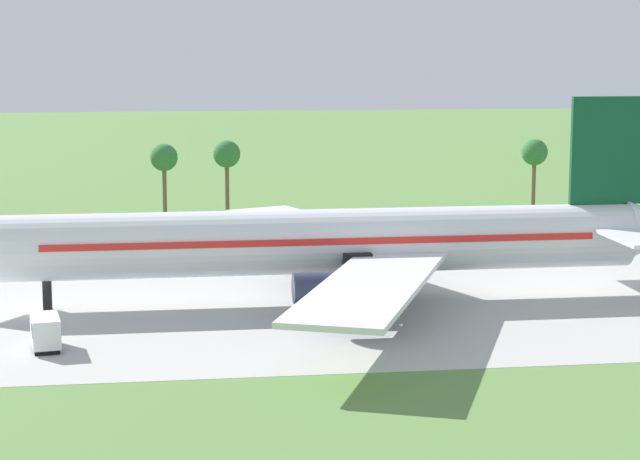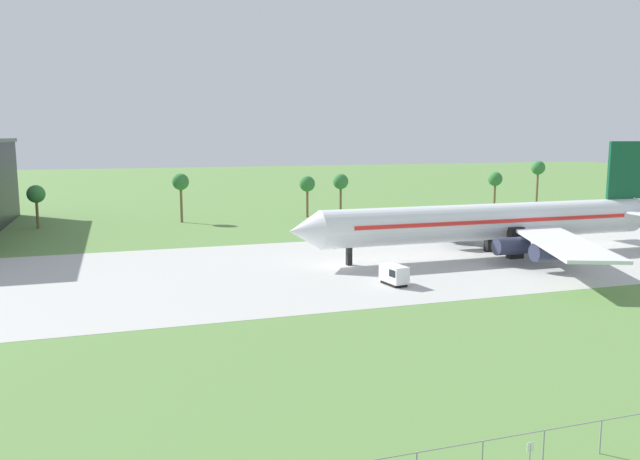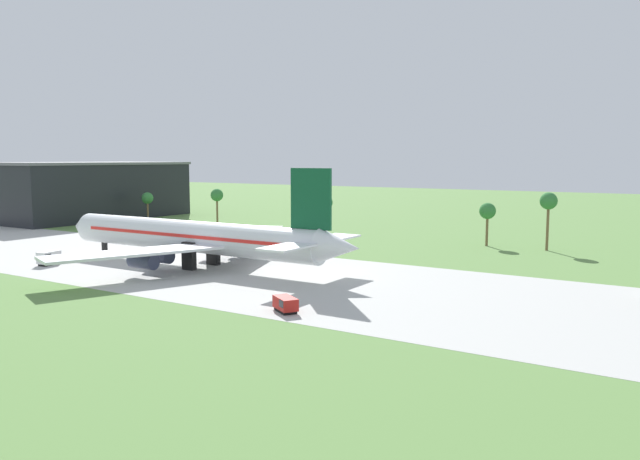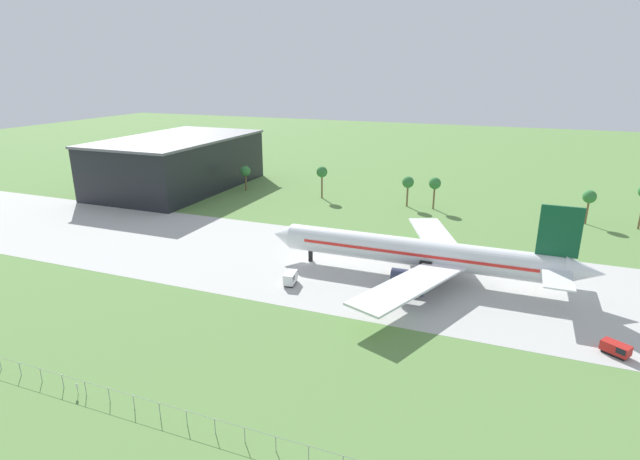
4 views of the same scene
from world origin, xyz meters
name	(u,v)px [view 4 (image 4 of 4)]	position (x,y,z in m)	size (l,w,h in m)	color
ground_plane	(305,261)	(0.00, 0.00, 0.00)	(600.00, 600.00, 0.00)	#5B8442
taxiway_strip	(305,261)	(0.00, 0.00, 0.01)	(320.00, 44.00, 0.02)	#B2B2AD
jet_airliner	(423,253)	(26.15, 0.39, 5.32)	(66.86, 57.20, 17.73)	white
baggage_tug	(617,349)	(58.92, -18.23, 1.05)	(4.40, 3.80, 1.91)	black
catering_van	(290,278)	(2.32, -12.83, 1.36)	(2.59, 4.26, 2.52)	black
perimeter_fence	(133,400)	(0.00, -55.00, 1.45)	(80.10, 0.10, 2.10)	gray
no_stopping_sign	(77,387)	(-9.13, -55.31, 1.05)	(0.44, 0.08, 1.68)	gray
terminal_building	(178,163)	(-70.42, 49.74, 9.06)	(36.72, 61.20, 18.09)	black
palm_tree_row	(428,183)	(17.49, 54.41, 8.08)	(123.76, 3.60, 12.23)	brown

